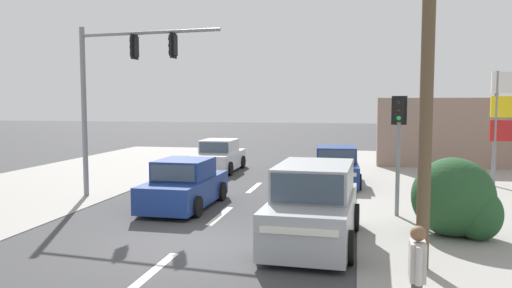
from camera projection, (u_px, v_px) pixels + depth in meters
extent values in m
plane|color=#3A3A3D|center=(187.00, 244.00, 11.93)|extent=(140.00, 140.00, 0.00)
cube|color=silver|center=(153.00, 271.00, 9.98)|extent=(0.20, 2.40, 0.01)
cube|color=silver|center=(220.00, 216.00, 14.86)|extent=(0.20, 2.40, 0.01)
cube|color=silver|center=(254.00, 188.00, 19.75)|extent=(0.20, 2.40, 0.01)
cylinder|color=brown|center=(428.00, 50.00, 9.71)|extent=(0.26, 0.26, 8.80)
cylinder|color=slate|center=(84.00, 113.00, 17.71)|extent=(0.18, 0.18, 6.00)
cylinder|color=slate|center=(148.00, 33.00, 16.71)|extent=(5.18, 0.64, 0.11)
cube|color=black|center=(134.00, 47.00, 16.90)|extent=(0.23, 0.28, 0.68)
cube|color=black|center=(134.00, 47.00, 16.90)|extent=(0.08, 0.44, 0.84)
sphere|color=black|center=(131.00, 40.00, 16.92)|extent=(0.13, 0.13, 0.13)
sphere|color=black|center=(131.00, 47.00, 16.94)|extent=(0.13, 0.13, 0.13)
sphere|color=green|center=(131.00, 54.00, 16.96)|extent=(0.13, 0.13, 0.13)
cube|color=black|center=(173.00, 45.00, 16.47)|extent=(0.23, 0.28, 0.68)
cube|color=black|center=(173.00, 45.00, 16.47)|extent=(0.08, 0.44, 0.84)
sphere|color=black|center=(170.00, 39.00, 16.49)|extent=(0.13, 0.13, 0.13)
sphere|color=black|center=(170.00, 46.00, 16.51)|extent=(0.13, 0.13, 0.13)
sphere|color=green|center=(170.00, 52.00, 16.53)|extent=(0.13, 0.13, 0.13)
cylinder|color=slate|center=(398.00, 170.00, 14.65)|extent=(0.12, 0.12, 2.80)
cube|color=black|center=(399.00, 110.00, 14.51)|extent=(0.29, 0.24, 0.68)
cube|color=black|center=(399.00, 110.00, 14.51)|extent=(0.44, 0.11, 0.84)
sphere|color=black|center=(399.00, 103.00, 14.38)|extent=(0.13, 0.13, 0.13)
sphere|color=black|center=(399.00, 110.00, 14.40)|extent=(0.13, 0.13, 0.13)
sphere|color=green|center=(399.00, 118.00, 14.41)|extent=(0.13, 0.13, 0.13)
cylinder|color=slate|center=(495.00, 129.00, 19.84)|extent=(0.16, 0.16, 4.60)
ellipsoid|color=#234C28|center=(453.00, 197.00, 12.53)|extent=(2.04, 1.83, 2.00)
ellipsoid|color=#234C28|center=(479.00, 214.00, 12.15)|extent=(1.12, 1.02, 1.30)
cube|color=gray|center=(499.00, 133.00, 25.23)|extent=(12.00, 1.00, 3.60)
cube|color=silver|center=(220.00, 160.00, 24.44)|extent=(1.71, 4.20, 0.80)
cube|color=silver|center=(219.00, 146.00, 24.33)|extent=(1.56, 1.90, 0.62)
cube|color=#384756|center=(225.00, 144.00, 25.27)|extent=(1.44, 0.06, 0.53)
cube|color=#384756|center=(214.00, 148.00, 23.38)|extent=(1.40, 0.06, 0.50)
cube|color=white|center=(230.00, 152.00, 26.49)|extent=(1.45, 0.04, 0.14)
cylinder|color=black|center=(211.00, 161.00, 25.89)|extent=(0.19, 0.64, 0.64)
cylinder|color=black|center=(243.00, 162.00, 25.55)|extent=(0.19, 0.64, 0.64)
cylinder|color=black|center=(195.00, 168.00, 23.35)|extent=(0.19, 0.64, 0.64)
cylinder|color=black|center=(230.00, 169.00, 23.01)|extent=(0.19, 0.64, 0.64)
cube|color=navy|center=(185.00, 190.00, 16.05)|extent=(1.77, 4.23, 0.80)
cube|color=navy|center=(184.00, 169.00, 15.94)|extent=(1.59, 1.92, 0.62)
cube|color=#384756|center=(194.00, 165.00, 16.89)|extent=(1.44, 0.08, 0.53)
cube|color=#384756|center=(173.00, 173.00, 15.00)|extent=(1.40, 0.08, 0.50)
cube|color=white|center=(206.00, 176.00, 18.10)|extent=(1.45, 0.06, 0.14)
cylinder|color=black|center=(175.00, 189.00, 17.52)|extent=(0.20, 0.64, 0.64)
cylinder|color=black|center=(222.00, 191.00, 17.16)|extent=(0.20, 0.64, 0.64)
cylinder|color=black|center=(143.00, 204.00, 14.99)|extent=(0.20, 0.64, 0.64)
cylinder|color=black|center=(197.00, 207.00, 14.62)|extent=(0.20, 0.64, 0.64)
cube|color=navy|center=(336.00, 171.00, 20.52)|extent=(1.89, 4.27, 0.80)
cube|color=navy|center=(337.00, 154.00, 20.51)|extent=(1.64, 1.97, 0.62)
cube|color=#384756|center=(337.00, 157.00, 19.56)|extent=(1.44, 0.12, 0.53)
cube|color=#384756|center=(336.00, 152.00, 21.47)|extent=(1.41, 0.12, 0.50)
cube|color=white|center=(337.00, 174.00, 18.42)|extent=(1.45, 0.10, 0.14)
cylinder|color=black|center=(359.00, 182.00, 19.13)|extent=(0.22, 0.65, 0.64)
cylinder|color=black|center=(314.00, 181.00, 19.39)|extent=(0.22, 0.65, 0.64)
cylinder|color=black|center=(356.00, 173.00, 21.69)|extent=(0.22, 0.65, 0.64)
cylinder|color=black|center=(317.00, 172.00, 21.95)|extent=(0.22, 0.65, 0.64)
cube|color=#A3A8AD|center=(313.00, 217.00, 11.95)|extent=(2.02, 4.57, 1.00)
cube|color=#A3A8AD|center=(315.00, 179.00, 12.07)|extent=(1.83, 2.77, 0.76)
cube|color=#384756|center=(307.00, 189.00, 10.74)|extent=(1.58, 0.12, 0.65)
cube|color=#384756|center=(321.00, 172.00, 13.39)|extent=(1.55, 0.12, 0.61)
cube|color=white|center=(299.00, 231.00, 9.73)|extent=(1.56, 0.10, 0.14)
cylinder|color=black|center=(349.00, 247.00, 10.40)|extent=(0.25, 0.73, 0.72)
cylinder|color=black|center=(263.00, 241.00, 10.84)|extent=(0.25, 0.73, 0.72)
cylinder|color=black|center=(355.00, 217.00, 13.10)|extent=(0.25, 0.73, 0.72)
cylinder|color=black|center=(286.00, 214.00, 13.54)|extent=(0.25, 0.73, 0.72)
cube|color=#B7B2AD|center=(417.00, 261.00, 7.10)|extent=(0.23, 0.37, 0.56)
sphere|color=brown|center=(418.00, 234.00, 7.07)|extent=(0.22, 0.22, 0.22)
cylinder|color=#B7B2AD|center=(416.00, 256.00, 7.33)|extent=(0.09, 0.09, 0.54)
cylinder|color=#B7B2AD|center=(419.00, 266.00, 6.87)|extent=(0.09, 0.09, 0.54)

